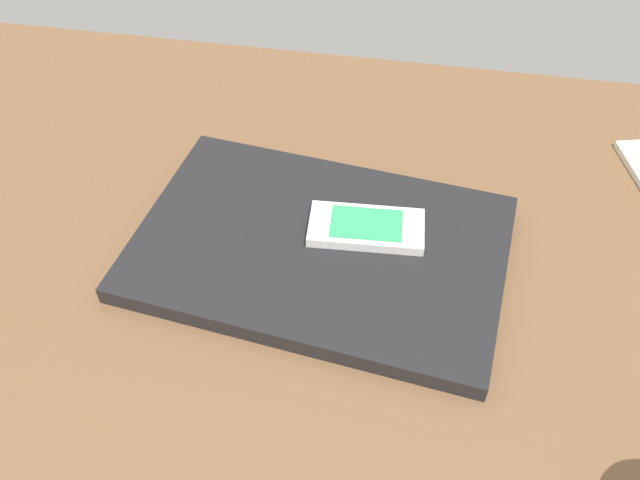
% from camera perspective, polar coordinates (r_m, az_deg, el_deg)
% --- Properties ---
extents(desk_surface, '(1.20, 0.80, 0.03)m').
position_cam_1_polar(desk_surface, '(0.67, -5.39, -3.67)').
color(desk_surface, brown).
rests_on(desk_surface, ground).
extents(laptop_closed, '(0.38, 0.28, 0.02)m').
position_cam_1_polar(laptop_closed, '(0.66, -0.00, -0.64)').
color(laptop_closed, black).
rests_on(laptop_closed, desk_surface).
extents(cell_phone_on_laptop, '(0.12, 0.06, 0.01)m').
position_cam_1_polar(cell_phone_on_laptop, '(0.66, 3.94, 1.07)').
color(cell_phone_on_laptop, silver).
rests_on(cell_phone_on_laptop, laptop_closed).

